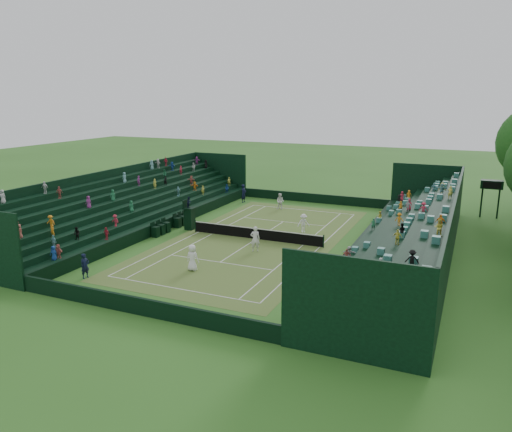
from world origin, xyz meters
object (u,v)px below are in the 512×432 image
object	(u,v)px
tennis_net	(256,233)
player_near_west	(192,258)
umpire_chair	(189,216)
player_far_east	(303,223)
player_far_west	(280,201)
player_near_east	(255,239)

from	to	relation	value
tennis_net	player_near_west	bearing A→B (deg)	-96.12
umpire_chair	player_far_east	world-z (taller)	umpire_chair
tennis_net	player_far_west	distance (m)	11.34
player_near_east	player_far_east	world-z (taller)	player_near_east
player_near_east	player_far_west	size ratio (longest dim) A/B	1.15
player_near_east	player_far_east	bearing A→B (deg)	-129.97
player_near_east	player_far_east	xyz separation A→B (m)	(1.65, 6.67, -0.17)
tennis_net	player_near_east	world-z (taller)	player_near_east
player_near_east	tennis_net	bearing A→B (deg)	-93.47
player_near_west	player_near_east	distance (m)	6.05
player_near_west	player_far_east	distance (m)	12.89
player_near_west	player_far_east	size ratio (longest dim) A/B	1.11
tennis_net	umpire_chair	size ratio (longest dim) A/B	3.93
umpire_chair	player_far_west	size ratio (longest dim) A/B	1.72
umpire_chair	player_near_east	distance (m)	8.66
player_near_east	player_far_west	xyz separation A→B (m)	(-3.38, 14.12, -0.13)
tennis_net	player_far_east	size ratio (longest dim) A/B	7.11
tennis_net	player_far_east	bearing A→B (deg)	51.79
player_far_west	player_far_east	bearing A→B (deg)	-54.93
umpire_chair	player_near_east	size ratio (longest dim) A/B	1.50
player_near_east	player_far_east	size ratio (longest dim) A/B	1.21
tennis_net	umpire_chair	xyz separation A→B (m)	(-6.68, 0.50, 0.74)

